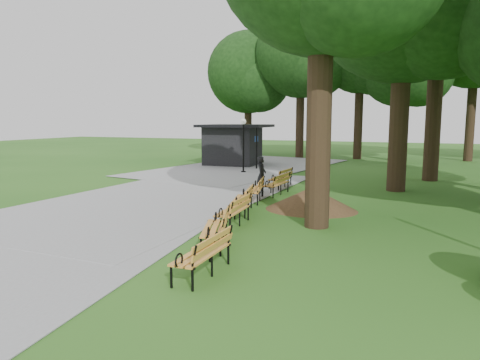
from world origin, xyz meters
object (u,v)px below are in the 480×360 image
at_px(kiosk, 233,145).
at_px(lamp_post, 243,134).
at_px(dirt_mound, 311,199).
at_px(person, 262,175).
at_px(bench_2, 232,211).
at_px(bench_0, 202,254).
at_px(bench_3, 242,200).
at_px(bench_1, 214,229).
at_px(bench_4, 254,190).
at_px(bench_6, 280,178).
at_px(bench_5, 276,184).

bearing_deg(kiosk, lamp_post, -61.70).
bearing_deg(dirt_mound, lamp_post, 124.04).
bearing_deg(kiosk, person, -63.75).
height_order(dirt_mound, bench_2, bench_2).
xyz_separation_m(bench_0, bench_3, (-1.49, 5.83, 0.00)).
bearing_deg(bench_3, bench_2, -0.22).
distance_m(person, dirt_mound, 3.78).
relative_size(bench_2, bench_3, 1.00).
bearing_deg(bench_1, bench_2, 171.88).
bearing_deg(bench_4, person, 177.14).
bearing_deg(kiosk, dirt_mound, -59.55).
bearing_deg(bench_6, bench_2, 9.33).
xyz_separation_m(dirt_mound, bench_6, (-2.44, 4.42, 0.05)).
xyz_separation_m(bench_4, bench_5, (0.32, 1.73, 0.00)).
distance_m(kiosk, bench_6, 10.25).
distance_m(kiosk, bench_3, 15.46).
bearing_deg(bench_2, bench_4, -172.15).
xyz_separation_m(kiosk, bench_0, (7.79, -19.92, -0.92)).
xyz_separation_m(dirt_mound, bench_5, (-2.07, 2.55, 0.05)).
distance_m(kiosk, lamp_post, 4.51).
bearing_deg(bench_6, bench_4, 3.94).
bearing_deg(person, bench_6, -14.06).
bearing_deg(bench_5, bench_1, 11.30).
xyz_separation_m(bench_1, bench_5, (-0.87, 7.76, 0.00)).
bearing_deg(bench_4, bench_5, 156.28).
xyz_separation_m(kiosk, bench_1, (7.14, -17.97, -0.92)).
distance_m(dirt_mound, bench_2, 3.50).
relative_size(bench_1, bench_4, 1.00).
distance_m(bench_5, bench_6, 1.91).
bearing_deg(lamp_post, bench_5, -58.15).
distance_m(bench_4, bench_6, 3.60).
height_order(person, bench_5, person).
relative_size(dirt_mound, bench_0, 1.39).
relative_size(bench_1, bench_5, 1.00).
height_order(bench_4, bench_6, same).
height_order(kiosk, bench_5, kiosk).
relative_size(person, bench_6, 0.82).
relative_size(person, bench_1, 0.82).
bearing_deg(bench_6, kiosk, -141.77).
relative_size(bench_1, bench_2, 1.00).
distance_m(bench_0, bench_5, 9.84).
relative_size(bench_3, bench_4, 1.00).
distance_m(person, kiosk, 11.61).
bearing_deg(dirt_mound, bench_5, 129.07).
relative_size(bench_0, bench_3, 1.00).
xyz_separation_m(bench_0, bench_1, (-0.65, 1.96, 0.00)).
bearing_deg(dirt_mound, kiosk, 123.16).
bearing_deg(bench_6, bench_5, 14.38).
distance_m(bench_0, bench_1, 2.06).
height_order(bench_1, bench_2, same).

